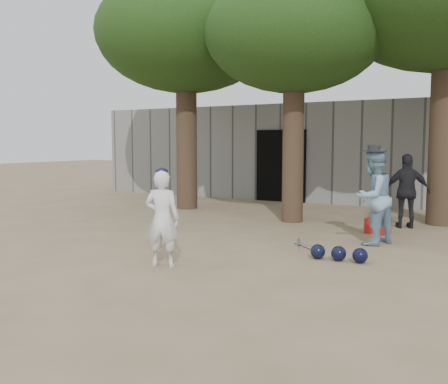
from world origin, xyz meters
The scene contains 9 objects.
ground centered at (0.00, 0.00, 0.00)m, with size 70.00×70.00×0.00m, color #937C5E.
boy_player centered at (0.50, -0.65, 0.70)m, with size 0.51×0.33×1.40m, color white.
spectator_blue centered at (2.78, 2.45, 0.84)m, with size 0.82×0.64×1.68m, color #7CA2C0.
spectator_dark centered at (3.02, 4.55, 0.78)m, with size 0.92×0.38×1.57m, color black.
red_bag centered at (2.65, 3.57, 0.15)m, with size 0.42×0.32×0.30m, color #A61D16.
back_building centered at (0.00, 10.33, 1.50)m, with size 16.00×5.24×3.00m.
helmet_row centered at (2.64, 0.92, 0.11)m, with size 0.87×0.26×0.23m.
bat_pile centered at (1.76, 1.67, 0.03)m, with size 0.61×0.73×0.06m.
tree_row centered at (0.74, 5.02, 4.69)m, with size 11.40×5.80×6.69m.
Camera 1 is at (4.74, -6.41, 1.77)m, focal length 40.00 mm.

